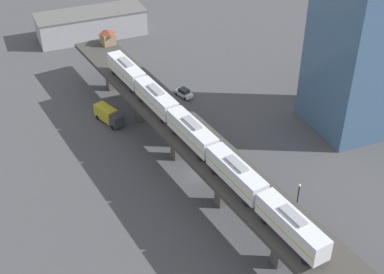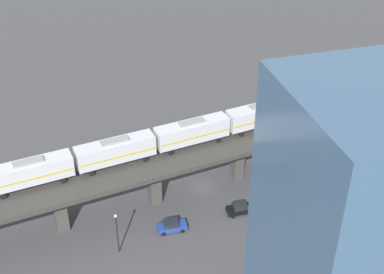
% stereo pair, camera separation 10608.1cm
% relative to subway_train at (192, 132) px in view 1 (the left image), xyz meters
% --- Properties ---
extents(ground_plane, '(400.00, 400.00, 0.00)m').
position_rel_subway_train_xyz_m(ground_plane, '(1.18, 1.49, -10.63)').
color(ground_plane, '#424244').
extents(elevated_viaduct, '(22.80, 92.17, 8.09)m').
position_rel_subway_train_xyz_m(elevated_viaduct, '(1.21, 1.30, -3.69)').
color(elevated_viaduct, '#393733').
rests_on(elevated_viaduct, ground).
extents(subway_train, '(12.60, 62.06, 4.45)m').
position_rel_subway_train_xyz_m(subway_train, '(0.00, 0.00, 0.00)').
color(subway_train, silver).
rests_on(subway_train, elevated_viaduct).
extents(signal_hut, '(3.69, 3.69, 3.40)m').
position_rel_subway_train_xyz_m(signal_hut, '(-3.09, 43.45, -0.74)').
color(signal_hut, '#8C7251').
rests_on(signal_hut, elevated_viaduct).
extents(street_car_black, '(2.03, 4.44, 1.89)m').
position_rel_subway_train_xyz_m(street_car_black, '(8.98, 5.29, -9.70)').
color(street_car_black, black).
rests_on(street_car_black, ground).
extents(street_car_white, '(3.19, 4.75, 1.89)m').
position_rel_subway_train_xyz_m(street_car_white, '(9.25, 28.26, -9.70)').
color(street_car_white, silver).
rests_on(street_car_white, ground).
extents(street_car_blue, '(2.12, 4.48, 1.89)m').
position_rel_subway_train_xyz_m(street_car_blue, '(9.83, -5.98, -9.70)').
color(street_car_blue, '#233D93').
rests_on(street_car_blue, ground).
extents(delivery_truck, '(4.70, 7.53, 3.20)m').
position_rel_subway_train_xyz_m(delivery_truck, '(-8.59, 24.14, -8.87)').
color(delivery_truck, '#333338').
rests_on(delivery_truck, ground).
extents(street_lamp, '(0.44, 0.44, 6.94)m').
position_rel_subway_train_xyz_m(street_lamp, '(12.03, -14.34, -6.53)').
color(street_lamp, black).
rests_on(street_lamp, ground).
extents(warehouse_building, '(28.75, 10.75, 6.80)m').
position_rel_subway_train_xyz_m(warehouse_building, '(-2.03, 67.55, -7.23)').
color(warehouse_building, '#99999E').
rests_on(warehouse_building, ground).
extents(office_tower, '(16.00, 16.00, 36.00)m').
position_rel_subway_train_xyz_m(office_tower, '(36.74, 5.96, 7.37)').
color(office_tower, '#3D5B7A').
rests_on(office_tower, ground).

